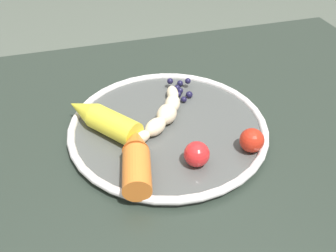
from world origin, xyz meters
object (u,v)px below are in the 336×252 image
carrot_yellow (101,119)px  blueberry_pile (179,90)px  dining_table (170,192)px  tomato_mid (252,140)px  tomato_near (197,154)px  carrot_orange (136,159)px  banana (163,114)px  plate (168,127)px

carrot_yellow → blueberry_pile: bearing=22.8°
dining_table → tomato_mid: bearing=-23.1°
dining_table → tomato_near: 0.14m
dining_table → carrot_orange: (-0.06, -0.04, 0.13)m
banana → blueberry_pile: bearing=54.5°
carrot_orange → dining_table: bearing=33.3°
carrot_orange → banana: bearing=56.1°
carrot_yellow → tomato_mid: size_ratio=3.71×
dining_table → tomato_mid: tomato_mid is taller
blueberry_pile → tomato_mid: tomato_mid is taller
carrot_yellow → blueberry_pile: carrot_yellow is taller
banana → tomato_near: tomato_near is taller
carrot_yellow → tomato_near: 0.16m
tomato_near → blueberry_pile: bearing=80.2°
banana → tomato_near: (0.02, -0.11, 0.01)m
carrot_orange → blueberry_pile: 0.20m
banana → carrot_yellow: (-0.10, 0.01, 0.01)m
dining_table → plate: 0.11m
banana → carrot_orange: bearing=-123.9°
plate → carrot_orange: carrot_orange is taller
plate → carrot_yellow: 0.10m
plate → banana: 0.02m
dining_table → tomato_near: size_ratio=28.74×
plate → tomato_mid: (0.10, -0.09, 0.02)m
tomato_near → carrot_orange: bearing=171.0°
tomato_near → plate: bearing=99.0°
blueberry_pile → tomato_near: (-0.03, -0.17, 0.01)m
plate → blueberry_pile: (0.04, 0.08, 0.01)m
banana → dining_table: bearing=-94.4°
carrot_yellow → dining_table: bearing=-34.0°
dining_table → carrot_orange: size_ratio=8.41×
dining_table → plate: plate is taller
dining_table → tomato_mid: 0.17m
blueberry_pile → banana: bearing=-125.5°
banana → plate: bearing=-76.7°
dining_table → blueberry_pile: (0.05, 0.12, 0.11)m
plate → carrot_orange: size_ratio=2.56×
banana → tomato_mid: size_ratio=3.87×
dining_table → carrot_yellow: (-0.09, 0.06, 0.13)m
plate → tomato_near: 0.09m
carrot_orange → carrot_yellow: 0.11m
tomato_near → banana: bearing=99.6°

